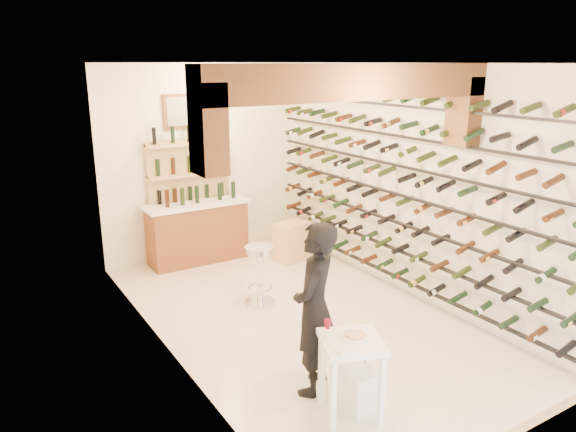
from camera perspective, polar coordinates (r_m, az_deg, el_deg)
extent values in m
plane|color=silver|center=(7.25, 1.27, -10.50)|extent=(6.00, 6.00, 0.00)
cube|color=#EEE8CE|center=(9.29, -8.87, 5.65)|extent=(3.50, 0.02, 3.20)
cube|color=#EEE8CE|center=(4.60, 22.36, -5.96)|extent=(3.50, 0.02, 3.20)
cube|color=#EEE8CE|center=(5.95, -12.90, -0.33)|extent=(0.02, 6.00, 3.20)
cube|color=#EEE8CE|center=(7.77, 12.25, 3.48)|extent=(0.02, 6.00, 3.20)
cube|color=#9F6238|center=(6.49, 1.45, 15.71)|extent=(3.50, 6.00, 0.02)
cube|color=brown|center=(5.69, 7.14, 13.76)|extent=(3.50, 0.35, 0.36)
cube|color=brown|center=(4.87, -8.35, 9.00)|extent=(0.24, 0.35, 0.80)
cube|color=brown|center=(6.85, 17.90, 10.36)|extent=(0.24, 0.35, 0.80)
cube|color=black|center=(8.05, 10.86, -6.06)|extent=(0.06, 5.70, 0.03)
cube|color=black|center=(7.91, 11.01, -3.37)|extent=(0.06, 5.70, 0.03)
cube|color=black|center=(7.79, 11.16, -0.59)|extent=(0.06, 5.70, 0.03)
cube|color=black|center=(7.69, 11.32, 2.27)|extent=(0.06, 5.70, 0.03)
cube|color=black|center=(7.61, 11.49, 5.20)|extent=(0.06, 5.70, 0.03)
cube|color=black|center=(7.55, 11.65, 8.18)|extent=(0.06, 5.70, 0.03)
cube|color=black|center=(7.51, 11.82, 11.20)|extent=(0.06, 5.70, 0.03)
cube|color=brown|center=(9.13, -9.43, -1.80)|extent=(1.60, 0.55, 0.96)
cube|color=white|center=(8.99, -9.57, 1.27)|extent=(1.70, 0.62, 0.05)
cube|color=tan|center=(9.23, -10.22, 1.72)|extent=(1.40, 0.10, 2.00)
cube|color=tan|center=(9.29, -9.83, -1.70)|extent=(1.40, 0.28, 0.04)
cube|color=tan|center=(9.16, -9.97, 1.28)|extent=(1.40, 0.28, 0.04)
cube|color=tan|center=(9.05, -10.12, 4.35)|extent=(1.40, 0.28, 0.04)
cube|color=tan|center=(8.96, -10.28, 7.48)|extent=(1.40, 0.28, 0.04)
cube|color=brown|center=(9.04, -10.80, 10.73)|extent=(0.70, 0.04, 0.55)
cube|color=#99998C|center=(9.02, -10.74, 10.72)|extent=(0.60, 0.01, 0.45)
cube|color=white|center=(5.09, 6.70, -12.98)|extent=(0.72, 0.72, 0.05)
cube|color=white|center=(5.07, 4.69, -18.37)|extent=(0.05, 0.05, 0.75)
cube|color=white|center=(5.17, 9.72, -17.75)|extent=(0.05, 0.05, 0.75)
cube|color=white|center=(5.43, 3.57, -15.78)|extent=(0.05, 0.05, 0.75)
cube|color=white|center=(5.53, 8.23, -15.28)|extent=(0.05, 0.05, 0.75)
cylinder|color=white|center=(5.12, 7.03, -12.38)|extent=(0.25, 0.25, 0.02)
cylinder|color=#BF7266|center=(5.11, 7.04, -12.20)|extent=(0.19, 0.19, 0.02)
cube|color=white|center=(4.88, 5.86, -13.83)|extent=(0.13, 0.13, 0.02)
cylinder|color=white|center=(5.10, 4.15, -12.47)|extent=(0.07, 0.07, 0.00)
cylinder|color=white|center=(5.08, 4.16, -11.97)|extent=(0.01, 0.01, 0.10)
cone|color=#610819|center=(5.04, 4.17, -11.22)|extent=(0.08, 0.08, 0.08)
cube|color=white|center=(5.49, 7.56, -17.52)|extent=(0.34, 0.34, 0.42)
imported|color=black|center=(5.42, 2.79, -9.69)|extent=(0.77, 0.74, 1.76)
cylinder|color=silver|center=(7.62, -2.91, -8.98)|extent=(0.43, 0.43, 0.03)
cylinder|color=silver|center=(7.47, -2.95, -6.35)|extent=(0.09, 0.09, 0.74)
cylinder|color=silver|center=(7.33, -2.99, -3.51)|extent=(0.40, 0.40, 0.07)
torus|color=silver|center=(7.54, -2.93, -7.48)|extent=(0.32, 0.32, 0.03)
cube|color=tan|center=(9.16, 0.34, -3.62)|extent=(0.61, 0.49, 0.32)
cube|color=tan|center=(9.06, 0.35, -1.70)|extent=(0.62, 0.49, 0.32)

